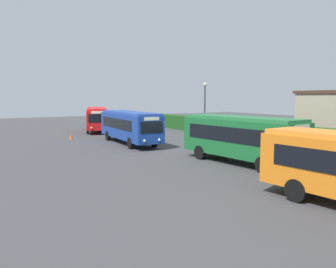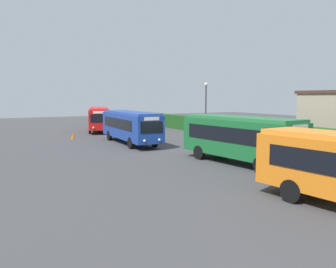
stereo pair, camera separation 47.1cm
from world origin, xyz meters
The scene contains 9 objects.
ground_plane centered at (0.00, 0.00, 0.00)m, with size 107.76×107.76×0.00m, color #424244.
bus_red centered at (-17.89, 0.86, 1.78)m, with size 9.77×5.20×3.07m.
bus_blue centered at (-5.01, -0.19, 1.78)m, with size 10.56×2.94×3.07m.
bus_green centered at (7.82, 2.31, 1.83)m, with size 9.28×3.41×3.17m.
person_left centered at (6.32, 4.14, 0.98)m, with size 0.31×0.49×1.85m.
person_center centered at (8.66, 4.71, 0.89)m, with size 0.30×0.46×1.70m.
hedge_row centered at (0.00, 11.99, 0.94)m, with size 65.88×1.59×1.88m, color #1D4E1B.
traffic_cone centered at (-11.27, -4.19, 0.30)m, with size 0.36×0.36×0.60m, color orange.
lamppost centered at (-2.28, 6.72, 3.64)m, with size 0.36×0.36×5.87m.
Camera 1 is at (24.85, -13.25, 4.47)m, focal length 36.25 mm.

